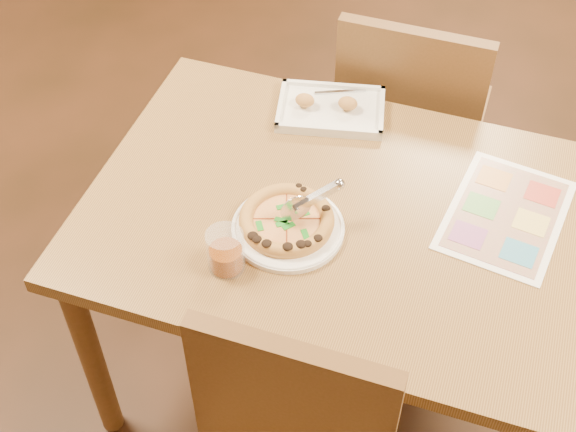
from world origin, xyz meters
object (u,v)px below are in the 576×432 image
(dining_table, at_px, (358,239))
(pizza_cutter, at_px, (311,200))
(glass_tumbler, at_px, (226,253))
(plate, at_px, (288,228))
(pizza, at_px, (287,220))
(appetizer_tray, at_px, (330,110))
(chair_far, at_px, (411,108))
(menu, at_px, (506,215))

(dining_table, distance_m, pizza_cutter, 0.21)
(glass_tumbler, bearing_deg, plate, 56.42)
(pizza, distance_m, appetizer_tray, 0.42)
(pizza, distance_m, pizza_cutter, 0.08)
(appetizer_tray, bearing_deg, pizza, -87.00)
(chair_far, xyz_separation_m, appetizer_tray, (-0.18, -0.27, 0.17))
(chair_far, relative_size, pizza_cutter, 4.00)
(glass_tumbler, bearing_deg, pizza_cutter, 52.79)
(appetizer_tray, bearing_deg, chair_far, 57.32)
(pizza, height_order, menu, pizza)
(pizza, height_order, pizza_cutter, pizza_cutter)
(plate, height_order, menu, plate)
(chair_far, height_order, menu, chair_far)
(dining_table, relative_size, pizza_cutter, 11.08)
(dining_table, relative_size, chair_far, 2.77)
(appetizer_tray, relative_size, glass_tumbler, 3.00)
(appetizer_tray, xyz_separation_m, glass_tumbler, (-0.07, -0.57, 0.03))
(plate, bearing_deg, dining_table, 34.23)
(chair_far, xyz_separation_m, plate, (-0.15, -0.70, 0.16))
(dining_table, xyz_separation_m, chair_far, (-0.00, 0.60, -0.07))
(menu, bearing_deg, plate, -155.85)
(plate, distance_m, menu, 0.52)
(pizza_cutter, height_order, menu, pizza_cutter)
(dining_table, bearing_deg, glass_tumbler, -134.87)
(pizza, height_order, glass_tumbler, glass_tumbler)
(plate, xyz_separation_m, menu, (0.47, 0.21, -0.00))
(appetizer_tray, relative_size, menu, 0.88)
(dining_table, height_order, chair_far, chair_far)
(dining_table, distance_m, pizza, 0.21)
(chair_far, height_order, glass_tumbler, chair_far)
(chair_far, distance_m, plate, 0.73)
(dining_table, distance_m, appetizer_tray, 0.38)
(appetizer_tray, height_order, menu, appetizer_tray)
(dining_table, distance_m, plate, 0.20)
(menu, bearing_deg, appetizer_tray, 156.38)
(plate, relative_size, appetizer_tray, 0.83)
(chair_far, xyz_separation_m, menu, (0.32, -0.49, 0.16))
(dining_table, relative_size, pizza, 5.88)
(appetizer_tray, bearing_deg, menu, -23.62)
(glass_tumbler, height_order, menu, glass_tumbler)
(chair_far, distance_m, pizza_cutter, 0.71)
(pizza_cutter, xyz_separation_m, glass_tumbler, (-0.14, -0.18, -0.03))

